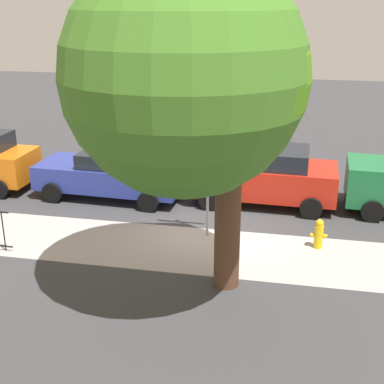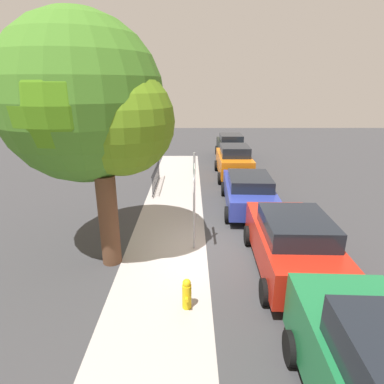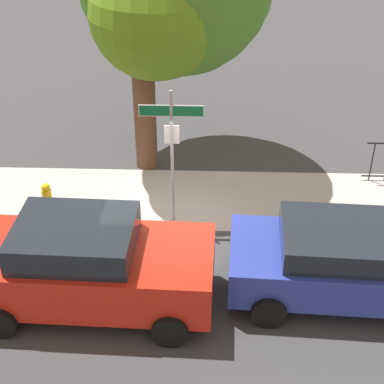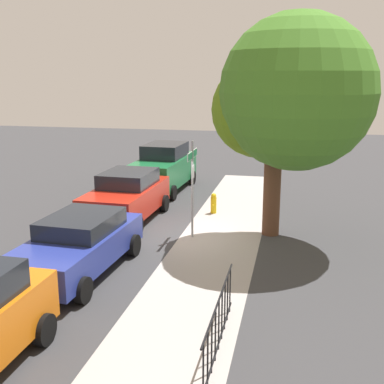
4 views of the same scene
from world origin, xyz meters
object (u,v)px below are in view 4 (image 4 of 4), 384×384
street_sign (192,174)px  car_red (127,196)px  car_blue (78,244)px  car_green (164,168)px  shade_tree (292,96)px  fire_hydrant (214,203)px

street_sign → car_red: 3.25m
car_red → car_blue: car_red is taller
car_red → car_blue: (4.80, 0.37, -0.10)m
car_green → shade_tree: bearing=46.4°
car_blue → street_sign: bearing=148.9°
street_sign → car_blue: (3.46, -2.34, -1.31)m
shade_tree → car_red: size_ratio=1.57×
street_sign → car_red: (-1.34, -2.71, -1.21)m
car_green → fire_hydrant: bearing=44.2°
car_red → fire_hydrant: (-1.56, 2.90, -0.52)m
car_blue → car_red: bearing=-172.7°
street_sign → shade_tree: (-0.25, 2.96, 2.44)m
street_sign → shade_tree: bearing=94.7°
street_sign → shade_tree: shade_tree is taller
car_red → street_sign: bearing=65.6°
street_sign → fire_hydrant: size_ratio=4.04×
shade_tree → fire_hydrant: 5.66m
car_red → fire_hydrant: car_red is taller
street_sign → car_red: street_sign is taller
shade_tree → car_blue: bearing=-55.0°
fire_hydrant → car_red: bearing=-61.7°
car_red → car_blue: 4.81m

